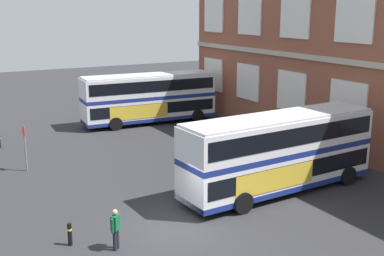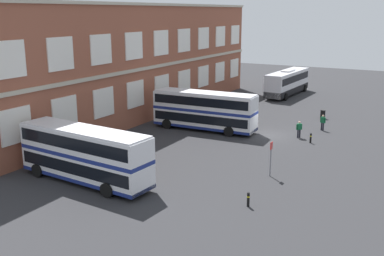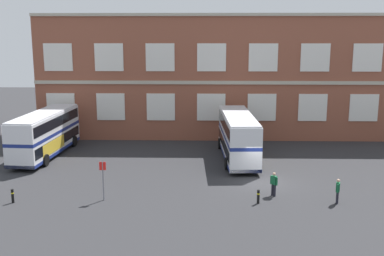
% 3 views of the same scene
% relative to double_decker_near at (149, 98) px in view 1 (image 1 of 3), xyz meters
% --- Properties ---
extents(ground_plane, '(120.00, 120.00, 0.00)m').
position_rel_double_decker_near_xyz_m(ground_plane, '(19.08, -5.44, -2.15)').
color(ground_plane, '#2B2B2D').
extents(double_decker_near, '(3.44, 11.15, 4.07)m').
position_rel_double_decker_near_xyz_m(double_decker_near, '(0.00, 0.00, 0.00)').
color(double_decker_near, silver).
rests_on(double_decker_near, ground).
extents(double_decker_middle, '(3.24, 11.10, 4.07)m').
position_rel_double_decker_near_xyz_m(double_decker_middle, '(17.60, -0.69, 0.00)').
color(double_decker_middle, silver).
rests_on(double_decker_middle, ground).
extents(waiting_passenger, '(0.51, 0.54, 1.70)m').
position_rel_double_decker_near_xyz_m(waiting_passenger, '(19.42, -10.34, -1.22)').
color(waiting_passenger, black).
rests_on(waiting_passenger, ground).
extents(bus_stand_flag, '(0.44, 0.10, 2.70)m').
position_rel_double_decker_near_xyz_m(bus_stand_flag, '(7.74, -11.48, -0.51)').
color(bus_stand_flag, slate).
rests_on(bus_stand_flag, ground).
extents(safety_bollard_east, '(0.19, 0.19, 0.95)m').
position_rel_double_decker_near_xyz_m(safety_bollard_east, '(18.18, -11.85, -1.66)').
color(safety_bollard_east, black).
rests_on(safety_bollard_east, ground).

